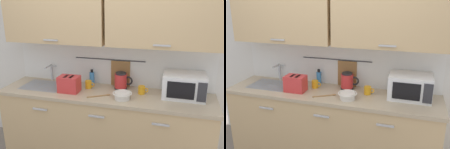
% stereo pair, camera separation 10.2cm
% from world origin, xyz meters
% --- Properties ---
extents(counter_unit, '(2.53, 0.64, 0.90)m').
position_xyz_m(counter_unit, '(-0.01, 0.30, 0.46)').
color(counter_unit, tan).
rests_on(counter_unit, ground).
extents(back_wall_assembly, '(3.70, 0.41, 2.50)m').
position_xyz_m(back_wall_assembly, '(0.00, 0.53, 1.52)').
color(back_wall_assembly, silver).
rests_on(back_wall_assembly, ground).
extents(sink_faucet, '(0.09, 0.17, 0.22)m').
position_xyz_m(sink_faucet, '(-0.81, 0.53, 1.04)').
color(sink_faucet, '#B2B5BA').
rests_on(sink_faucet, counter_unit).
extents(microwave, '(0.46, 0.35, 0.27)m').
position_xyz_m(microwave, '(0.89, 0.41, 1.04)').
color(microwave, white).
rests_on(microwave, counter_unit).
extents(electric_kettle, '(0.23, 0.16, 0.21)m').
position_xyz_m(electric_kettle, '(0.16, 0.47, 1.00)').
color(electric_kettle, black).
rests_on(electric_kettle, counter_unit).
extents(dish_soap_bottle, '(0.06, 0.06, 0.20)m').
position_xyz_m(dish_soap_bottle, '(-0.24, 0.54, 0.99)').
color(dish_soap_bottle, '#3F8CD8').
rests_on(dish_soap_bottle, counter_unit).
extents(mug_near_sink, '(0.12, 0.08, 0.09)m').
position_xyz_m(mug_near_sink, '(-0.23, 0.39, 0.95)').
color(mug_near_sink, orange).
rests_on(mug_near_sink, counter_unit).
extents(mixing_bowl, '(0.21, 0.21, 0.08)m').
position_xyz_m(mixing_bowl, '(0.24, 0.17, 0.94)').
color(mixing_bowl, silver).
rests_on(mixing_bowl, counter_unit).
extents(toaster, '(0.26, 0.17, 0.19)m').
position_xyz_m(toaster, '(-0.41, 0.22, 1.00)').
color(toaster, red).
rests_on(toaster, counter_unit).
extents(mug_by_kettle, '(0.12, 0.08, 0.09)m').
position_xyz_m(mug_by_kettle, '(0.43, 0.37, 0.95)').
color(mug_by_kettle, orange).
rests_on(mug_by_kettle, counter_unit).
extents(wooden_spoon, '(0.25, 0.17, 0.01)m').
position_xyz_m(wooden_spoon, '(0.00, 0.19, 0.91)').
color(wooden_spoon, '#9E7042').
rests_on(wooden_spoon, counter_unit).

